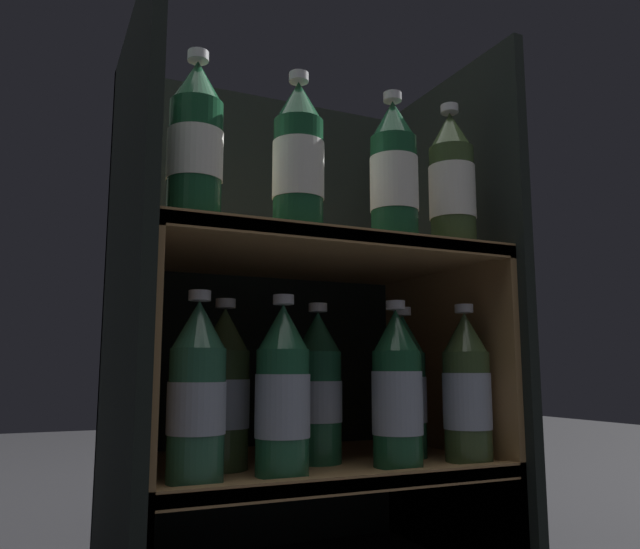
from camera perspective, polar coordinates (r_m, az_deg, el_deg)
The scene contains 16 objects.
fridge_back_wall at distance 1.29m, azimuth -5.11°, elevation -3.33°, with size 0.63×0.02×0.92m, color black.
fridge_side_left at distance 1.01m, azimuth -17.45°, elevation -1.51°, with size 0.02×0.45×0.92m, color black.
fridge_side_right at distance 1.24m, azimuth 11.71°, elevation -2.99°, with size 0.02×0.45×0.92m, color black.
shelf_lower at distance 1.09m, azimuth -1.16°, elevation -18.37°, with size 0.59×0.41×0.19m.
shelf_upper at distance 1.08m, azimuth -1.21°, elevation -5.85°, with size 0.59×0.41×0.55m.
bottle_upper_front_0 at distance 0.93m, azimuth -11.32°, elevation 11.55°, with size 0.08×0.08×0.26m.
bottle_upper_front_1 at distance 0.98m, azimuth -2.00°, elevation 10.34°, with size 0.08×0.08×0.26m.
bottle_upper_front_2 at distance 1.06m, azimuth 6.77°, elevation 9.00°, with size 0.08×0.08×0.26m.
bottle_upper_front_3 at distance 1.12m, azimuth 11.97°, elevation 8.10°, with size 0.08×0.08×0.26m.
bottle_lower_front_0 at distance 0.88m, azimuth -11.19°, elevation -10.72°, with size 0.08×0.08×0.26m.
bottle_lower_front_1 at distance 0.92m, azimuth -3.44°, elevation -10.84°, with size 0.08×0.08×0.26m.
bottle_lower_front_2 at distance 1.01m, azimuth 7.05°, elevation -10.62°, with size 0.08×0.08×0.26m.
bottle_lower_front_3 at distance 1.08m, azimuth 13.27°, elevation -10.30°, with size 0.08×0.08×0.26m.
bottle_lower_back_0 at distance 0.98m, azimuth -8.80°, elevation -10.56°, with size 0.08×0.08×0.26m.
bottle_lower_back_1 at distance 1.04m, azimuth -0.17°, elevation -10.53°, with size 0.08×0.08×0.26m.
bottle_lower_back_2 at distance 1.12m, azimuth 7.66°, elevation -10.35°, with size 0.08×0.08×0.26m.
Camera 1 is at (-0.43, -0.79, 0.34)m, focal length 35.00 mm.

